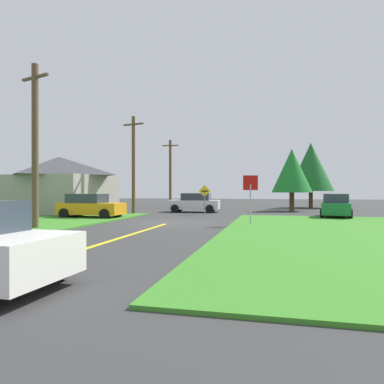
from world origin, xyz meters
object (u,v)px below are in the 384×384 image
(car_approaching_junction, at_px, (195,203))
(barn, at_px, (59,185))
(direction_sign, at_px, (205,196))
(utility_pole_near, at_px, (35,144))
(utility_pole_far, at_px, (170,173))
(oak_tree_left, at_px, (292,171))
(stop_sign, at_px, (250,190))
(car_on_crossroad, at_px, (336,206))
(parked_car_near_building, at_px, (90,206))
(utility_pole_mid, at_px, (133,164))
(pine_tree_center, at_px, (311,167))

(car_approaching_junction, bearing_deg, barn, 17.40)
(car_approaching_junction, distance_m, direction_sign, 3.67)
(utility_pole_near, height_order, direction_sign, utility_pole_near)
(utility_pole_far, bearing_deg, utility_pole_near, -90.31)
(utility_pole_near, xyz_separation_m, utility_pole_far, (0.12, 21.68, -0.21))
(car_approaching_junction, relative_size, utility_pole_far, 0.60)
(car_approaching_junction, distance_m, barn, 11.30)
(utility_pole_far, height_order, oak_tree_left, utility_pole_far)
(stop_sign, bearing_deg, car_on_crossroad, -141.92)
(stop_sign, height_order, parked_car_near_building, stop_sign)
(stop_sign, xyz_separation_m, direction_sign, (-3.85, 7.10, -0.47))
(car_on_crossroad, relative_size, car_approaching_junction, 1.04)
(direction_sign, bearing_deg, parked_car_near_building, -146.03)
(utility_pole_far, height_order, barn, utility_pole_far)
(stop_sign, distance_m, utility_pole_near, 10.87)
(utility_pole_mid, distance_m, barn, 6.65)
(car_on_crossroad, distance_m, utility_pole_far, 18.80)
(utility_pole_mid, xyz_separation_m, utility_pole_far, (-0.28, 10.84, -0.15))
(oak_tree_left, xyz_separation_m, barn, (-18.72, -7.38, -1.33))
(parked_car_near_building, distance_m, utility_pole_near, 7.39)
(car_on_crossroad, distance_m, direction_sign, 9.23)
(utility_pole_near, xyz_separation_m, utility_pole_mid, (0.40, 10.84, -0.06))
(parked_car_near_building, xyz_separation_m, car_approaching_junction, (5.35, 7.91, 0.00))
(car_approaching_junction, height_order, utility_pole_near, utility_pole_near)
(car_approaching_junction, height_order, utility_pole_far, utility_pole_far)
(pine_tree_center, bearing_deg, utility_pole_far, -169.43)
(stop_sign, distance_m, utility_pole_mid, 11.76)
(utility_pole_near, bearing_deg, utility_pole_mid, 87.91)
(direction_sign, bearing_deg, utility_pole_far, 119.24)
(car_approaching_junction, xyz_separation_m, oak_tree_left, (8.21, 3.48, 2.83))
(stop_sign, height_order, car_approaching_junction, stop_sign)
(utility_pole_far, relative_size, barn, 0.92)
(oak_tree_left, bearing_deg, utility_pole_far, 163.60)
(car_approaching_junction, bearing_deg, utility_pole_far, -61.80)
(utility_pole_mid, xyz_separation_m, oak_tree_left, (12.27, 7.15, -0.32))
(stop_sign, height_order, pine_tree_center, pine_tree_center)
(car_on_crossroad, distance_m, oak_tree_left, 8.09)
(car_approaching_junction, distance_m, utility_pole_near, 15.52)
(stop_sign, relative_size, pine_tree_center, 0.38)
(stop_sign, distance_m, car_on_crossroad, 8.65)
(utility_pole_far, bearing_deg, barn, -119.10)
(car_approaching_junction, height_order, oak_tree_left, oak_tree_left)
(car_on_crossroad, distance_m, utility_pole_near, 18.92)
(utility_pole_mid, relative_size, utility_pole_far, 1.04)
(car_approaching_junction, relative_size, utility_pole_mid, 0.58)
(oak_tree_left, bearing_deg, utility_pole_near, -125.15)
(parked_car_near_building, xyz_separation_m, utility_pole_mid, (1.29, 4.24, 3.15))
(utility_pole_far, relative_size, oak_tree_left, 1.31)
(car_approaching_junction, distance_m, oak_tree_left, 9.36)
(car_on_crossroad, bearing_deg, car_approaching_junction, 80.68)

